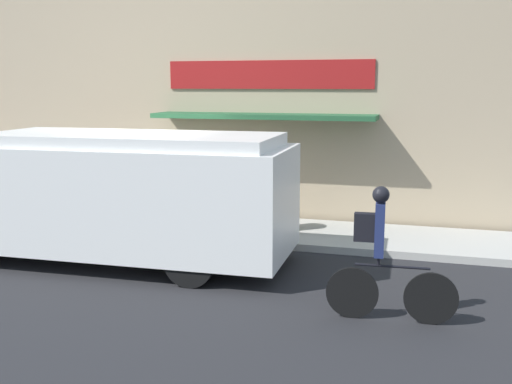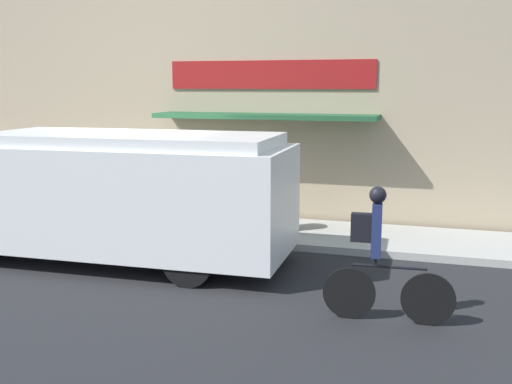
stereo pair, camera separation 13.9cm
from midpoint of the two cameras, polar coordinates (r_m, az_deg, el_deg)
ground_plane at (r=11.98m, az=-10.02°, el=-4.45°), size 70.00×70.00×0.00m
sidewalk at (r=12.88m, az=-7.94°, el=-3.06°), size 28.00×2.09×0.14m
storefront at (r=13.64m, az=-5.74°, el=8.41°), size 14.08×1.08×5.17m
school_bus at (r=10.45m, az=-13.37°, el=-0.29°), size 6.91×2.64×2.20m
cyclist at (r=7.78m, az=12.21°, el=-6.13°), size 1.66×0.21×1.76m
trash_bin at (r=11.92m, az=2.64°, el=-1.76°), size 0.51×0.51×0.79m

